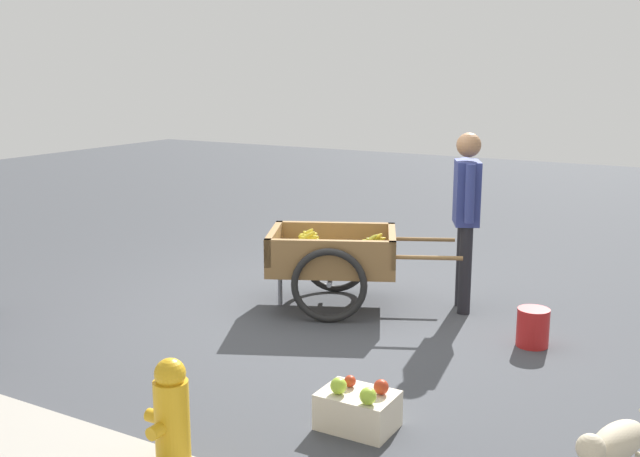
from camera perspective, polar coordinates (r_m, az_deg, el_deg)
name	(u,v)px	position (r m, az deg, el deg)	size (l,w,h in m)	color
ground_plane	(311,317)	(6.46, -0.66, -6.75)	(24.00, 24.00, 0.00)	#3D3F44
fruit_cart	(332,259)	(6.62, 0.95, -2.33)	(1.82, 1.39, 0.70)	olive
vendor_person	(466,206)	(6.55, 11.07, 1.68)	(0.33, 0.51, 1.56)	black
dog	(614,444)	(4.11, 21.44, -15.02)	(0.31, 0.65, 0.40)	beige
fire_hydrant	(171,421)	(4.00, -11.23, -14.17)	(0.25, 0.25, 0.67)	gold
plastic_bucket	(533,327)	(6.00, 15.89, -7.25)	(0.24, 0.24, 0.30)	#B21E1E
apple_crate	(358,408)	(4.55, 2.90, -13.50)	(0.44, 0.32, 0.32)	beige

